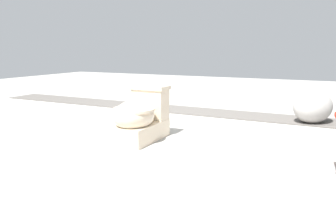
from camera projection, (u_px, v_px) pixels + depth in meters
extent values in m
plane|color=#A8A59E|center=(153.00, 134.00, 3.40)|extent=(14.00, 14.00, 0.00)
cube|color=#605B56|center=(234.00, 114.00, 4.36)|extent=(0.56, 8.00, 0.01)
cube|color=beige|center=(140.00, 131.00, 3.15)|extent=(0.61, 0.35, 0.17)
ellipsoid|color=beige|center=(134.00, 115.00, 3.03)|extent=(0.45, 0.37, 0.28)
cylinder|color=beige|center=(134.00, 109.00, 3.02)|extent=(0.40, 0.40, 0.03)
cube|color=beige|center=(151.00, 104.00, 3.29)|extent=(0.19, 0.34, 0.30)
cube|color=beige|center=(151.00, 87.00, 3.26)|extent=(0.21, 0.37, 0.04)
cylinder|color=silver|center=(158.00, 85.00, 3.22)|extent=(0.02, 0.02, 0.01)
ellipsoid|color=#B7B2AD|center=(313.00, 107.00, 3.85)|extent=(0.65, 0.60, 0.39)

